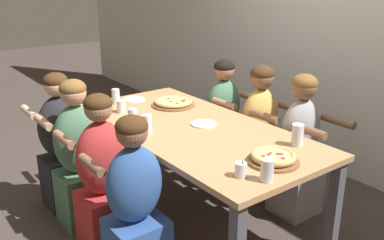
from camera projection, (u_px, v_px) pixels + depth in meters
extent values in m
plane|color=#423833|center=(192.00, 216.00, 3.46)|extent=(18.00, 18.00, 0.00)
cube|color=silver|center=(337.00, 3.00, 3.87)|extent=(10.00, 0.06, 3.20)
cube|color=tan|center=(192.00, 129.00, 3.21)|extent=(2.10, 1.00, 0.04)
cube|color=#4C4C51|center=(87.00, 149.00, 3.83)|extent=(0.07, 0.07, 0.73)
cube|color=#4C4C51|center=(168.00, 128.00, 4.33)|extent=(0.07, 0.07, 0.73)
cube|color=#4C4C51|center=(334.00, 211.00, 2.84)|extent=(0.07, 0.07, 0.73)
cylinder|color=brown|center=(273.00, 161.00, 2.60)|extent=(0.32, 0.32, 0.02)
torus|color=tan|center=(273.00, 156.00, 2.58)|extent=(0.28, 0.28, 0.04)
cylinder|color=#E5C675|center=(273.00, 157.00, 2.59)|extent=(0.23, 0.23, 0.03)
cylinder|color=#C6422D|center=(281.00, 154.00, 2.58)|extent=(0.02, 0.02, 0.01)
cylinder|color=#C6422D|center=(278.00, 154.00, 2.58)|extent=(0.02, 0.02, 0.01)
cylinder|color=#C6422D|center=(270.00, 153.00, 2.59)|extent=(0.02, 0.02, 0.01)
cylinder|color=#C6422D|center=(268.00, 155.00, 2.57)|extent=(0.02, 0.02, 0.01)
cylinder|color=#C6422D|center=(283.00, 158.00, 2.52)|extent=(0.02, 0.02, 0.01)
cylinder|color=#C6422D|center=(263.00, 156.00, 2.56)|extent=(0.02, 0.02, 0.01)
cylinder|color=brown|center=(173.00, 105.00, 3.70)|extent=(0.37, 0.37, 0.02)
torus|color=tan|center=(173.00, 102.00, 3.69)|extent=(0.33, 0.33, 0.03)
cylinder|color=#E5C675|center=(173.00, 102.00, 3.69)|extent=(0.28, 0.28, 0.03)
cylinder|color=#C6422D|center=(183.00, 102.00, 3.65)|extent=(0.02, 0.02, 0.01)
cylinder|color=#C6422D|center=(184.00, 101.00, 3.67)|extent=(0.02, 0.02, 0.01)
cylinder|color=#C6422D|center=(177.00, 103.00, 3.61)|extent=(0.02, 0.02, 0.01)
cylinder|color=#C6422D|center=(182.00, 101.00, 3.67)|extent=(0.02, 0.02, 0.01)
cylinder|color=#C6422D|center=(185.00, 99.00, 3.72)|extent=(0.02, 0.02, 0.01)
cylinder|color=#C6422D|center=(171.00, 101.00, 3.66)|extent=(0.02, 0.02, 0.01)
cylinder|color=#C6422D|center=(169.00, 99.00, 3.74)|extent=(0.02, 0.02, 0.01)
cylinder|color=white|center=(204.00, 124.00, 3.24)|extent=(0.19, 0.19, 0.01)
cube|color=#B7B7BC|center=(204.00, 123.00, 3.23)|extent=(0.02, 0.14, 0.01)
cylinder|color=white|center=(133.00, 99.00, 3.86)|extent=(0.20, 0.20, 0.01)
cube|color=#B7B7BC|center=(133.00, 98.00, 3.86)|extent=(0.08, 0.12, 0.01)
cylinder|color=silver|center=(241.00, 170.00, 2.40)|extent=(0.07, 0.07, 0.09)
cylinder|color=#1EA8DB|center=(241.00, 172.00, 2.41)|extent=(0.06, 0.06, 0.06)
cylinder|color=black|center=(243.00, 169.00, 2.39)|extent=(0.00, 0.01, 0.11)
cylinder|color=silver|center=(147.00, 124.00, 3.05)|extent=(0.07, 0.07, 0.14)
cylinder|color=black|center=(148.00, 128.00, 3.06)|extent=(0.06, 0.06, 0.08)
cylinder|color=silver|center=(267.00, 170.00, 2.35)|extent=(0.07, 0.07, 0.13)
cylinder|color=silver|center=(267.00, 174.00, 2.35)|extent=(0.06, 0.06, 0.09)
cylinder|color=silver|center=(116.00, 96.00, 3.74)|extent=(0.07, 0.07, 0.13)
cylinder|color=black|center=(116.00, 98.00, 3.75)|extent=(0.06, 0.06, 0.10)
cylinder|color=silver|center=(297.00, 135.00, 2.83)|extent=(0.08, 0.08, 0.15)
cylinder|color=silver|center=(297.00, 140.00, 2.84)|extent=(0.07, 0.07, 0.07)
cylinder|color=silver|center=(133.00, 117.00, 3.21)|extent=(0.07, 0.07, 0.13)
cylinder|color=silver|center=(133.00, 121.00, 3.22)|extent=(0.06, 0.06, 0.06)
cylinder|color=silver|center=(121.00, 106.00, 3.51)|extent=(0.07, 0.07, 0.10)
cylinder|color=black|center=(121.00, 110.00, 3.52)|extent=(0.06, 0.06, 0.05)
cube|color=#477556|center=(222.00, 152.00, 4.15)|extent=(0.32, 0.34, 0.43)
ellipsoid|color=#477556|center=(223.00, 106.00, 4.00)|extent=(0.24, 0.36, 0.50)
sphere|color=#9E7051|center=(224.00, 70.00, 3.88)|extent=(0.19, 0.19, 0.19)
ellipsoid|color=black|center=(224.00, 67.00, 3.87)|extent=(0.19, 0.19, 0.13)
cylinder|color=#9E7051|center=(253.00, 97.00, 3.91)|extent=(0.28, 0.06, 0.06)
cylinder|color=#9E7051|center=(224.00, 104.00, 3.71)|extent=(0.28, 0.06, 0.06)
cube|color=#B22D2D|center=(107.00, 219.00, 3.02)|extent=(0.32, 0.34, 0.43)
ellipsoid|color=#B22D2D|center=(102.00, 158.00, 2.86)|extent=(0.24, 0.36, 0.52)
sphere|color=#9E7051|center=(98.00, 108.00, 2.75)|extent=(0.18, 0.18, 0.18)
ellipsoid|color=#422814|center=(98.00, 103.00, 2.74)|extent=(0.19, 0.19, 0.13)
cylinder|color=#9E7051|center=(64.00, 139.00, 2.88)|extent=(0.28, 0.06, 0.06)
cylinder|color=#9E7051|center=(110.00, 129.00, 3.08)|extent=(0.28, 0.06, 0.06)
cube|color=#232328|center=(66.00, 180.00, 3.59)|extent=(0.32, 0.34, 0.43)
ellipsoid|color=#232328|center=(60.00, 127.00, 3.43)|extent=(0.24, 0.36, 0.52)
sphere|color=beige|center=(56.00, 85.00, 3.32)|extent=(0.19, 0.19, 0.19)
ellipsoid|color=#422814|center=(55.00, 81.00, 3.31)|extent=(0.19, 0.19, 0.13)
cylinder|color=beige|center=(29.00, 112.00, 3.46)|extent=(0.28, 0.06, 0.06)
cylinder|color=beige|center=(70.00, 105.00, 3.65)|extent=(0.28, 0.06, 0.06)
cube|color=#477556|center=(83.00, 196.00, 3.33)|extent=(0.32, 0.34, 0.43)
ellipsoid|color=#477556|center=(77.00, 139.00, 3.17)|extent=(0.24, 0.36, 0.53)
sphere|color=tan|center=(73.00, 93.00, 3.05)|extent=(0.19, 0.19, 0.19)
ellipsoid|color=brown|center=(73.00, 88.00, 3.04)|extent=(0.19, 0.19, 0.13)
cylinder|color=tan|center=(43.00, 122.00, 3.19)|extent=(0.28, 0.06, 0.06)
cylinder|color=tan|center=(86.00, 114.00, 3.39)|extent=(0.28, 0.06, 0.06)
cube|color=#99999E|center=(295.00, 187.00, 3.47)|extent=(0.32, 0.34, 0.43)
ellipsoid|color=#99999E|center=(300.00, 132.00, 3.31)|extent=(0.24, 0.36, 0.53)
sphere|color=brown|center=(304.00, 87.00, 3.19)|extent=(0.19, 0.19, 0.19)
ellipsoid|color=brown|center=(305.00, 83.00, 3.18)|extent=(0.20, 0.20, 0.13)
cylinder|color=brown|center=(338.00, 121.00, 3.21)|extent=(0.28, 0.06, 0.06)
cylinder|color=brown|center=(309.00, 131.00, 3.02)|extent=(0.28, 0.06, 0.06)
cube|color=gold|center=(257.00, 169.00, 3.79)|extent=(0.32, 0.34, 0.43)
ellipsoid|color=gold|center=(260.00, 118.00, 3.64)|extent=(0.24, 0.36, 0.52)
sphere|color=brown|center=(262.00, 77.00, 3.52)|extent=(0.20, 0.20, 0.20)
ellipsoid|color=#422814|center=(262.00, 73.00, 3.51)|extent=(0.20, 0.20, 0.14)
cylinder|color=brown|center=(293.00, 108.00, 3.54)|extent=(0.28, 0.06, 0.06)
cylinder|color=brown|center=(264.00, 116.00, 3.35)|extent=(0.28, 0.06, 0.06)
ellipsoid|color=#2D5193|center=(134.00, 184.00, 2.54)|extent=(0.24, 0.36, 0.49)
sphere|color=brown|center=(132.00, 132.00, 2.43)|extent=(0.19, 0.19, 0.19)
ellipsoid|color=#422814|center=(131.00, 126.00, 2.42)|extent=(0.19, 0.19, 0.13)
cylinder|color=brown|center=(92.00, 165.00, 2.57)|extent=(0.28, 0.06, 0.06)
cylinder|color=brown|center=(141.00, 151.00, 2.76)|extent=(0.28, 0.06, 0.06)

